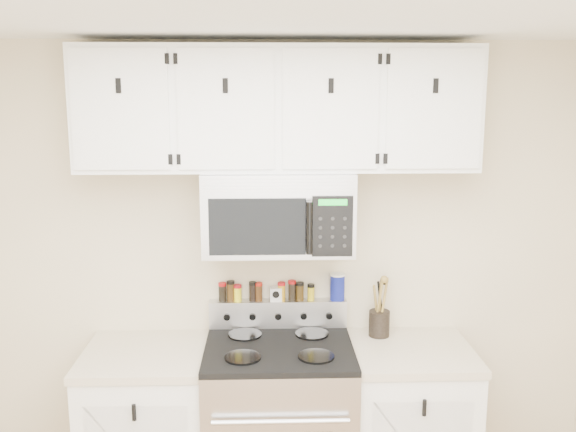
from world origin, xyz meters
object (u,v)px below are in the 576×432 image
object	(u,v)px
salt_canister	(337,287)
utensil_crock	(379,321)
microwave	(278,211)
range	(279,428)

from	to	relation	value
salt_canister	utensil_crock	bearing A→B (deg)	-20.94
microwave	salt_canister	size ratio (longest dim) A/B	5.08
microwave	range	bearing A→B (deg)	-90.23
microwave	utensil_crock	size ratio (longest dim) A/B	2.30
salt_canister	microwave	bearing A→B (deg)	-154.68
microwave	salt_canister	bearing A→B (deg)	25.32
range	utensil_crock	world-z (taller)	utensil_crock
range	salt_canister	distance (m)	0.81
range	microwave	bearing A→B (deg)	89.77
range	salt_canister	world-z (taller)	salt_canister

